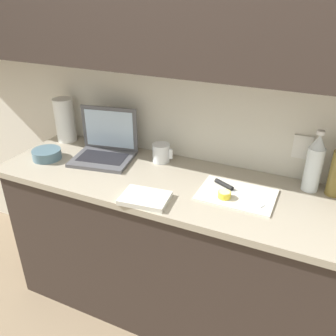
% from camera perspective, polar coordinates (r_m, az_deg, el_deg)
% --- Properties ---
extents(ground_plane, '(12.00, 12.00, 0.00)m').
position_cam_1_polar(ground_plane, '(2.32, 8.77, -23.48)').
color(ground_plane, '#847056').
rests_on(ground_plane, ground).
extents(wall_back, '(5.20, 0.38, 2.60)m').
position_cam_1_polar(wall_back, '(1.70, 15.00, 18.90)').
color(wall_back, silver).
rests_on(wall_back, ground_plane).
extents(counter_unit, '(2.57, 0.59, 0.89)m').
position_cam_1_polar(counter_unit, '(1.98, 10.38, -15.27)').
color(counter_unit, '#332823').
rests_on(counter_unit, ground_plane).
extents(laptop, '(0.37, 0.32, 0.28)m').
position_cam_1_polar(laptop, '(2.07, -10.00, 3.41)').
color(laptop, '#515156').
rests_on(laptop, counter_unit).
extents(cutting_board, '(0.36, 0.25, 0.01)m').
position_cam_1_polar(cutting_board, '(1.73, 10.95, -4.22)').
color(cutting_board, silver).
rests_on(cutting_board, counter_unit).
extents(knife, '(0.27, 0.16, 0.02)m').
position_cam_1_polar(knife, '(1.75, 9.89, -3.18)').
color(knife, silver).
rests_on(knife, cutting_board).
extents(lemon_half_cut, '(0.06, 0.06, 0.03)m').
position_cam_1_polar(lemon_half_cut, '(1.68, 9.04, -4.23)').
color(lemon_half_cut, yellow).
rests_on(lemon_half_cut, cutting_board).
extents(bottle_water_clear, '(0.08, 0.08, 0.31)m').
position_cam_1_polar(bottle_water_clear, '(1.81, 22.41, 0.67)').
color(bottle_water_clear, silver).
rests_on(bottle_water_clear, counter_unit).
extents(measuring_cup, '(0.12, 0.10, 0.10)m').
position_cam_1_polar(measuring_cup, '(2.00, -1.08, 2.46)').
color(measuring_cup, silver).
rests_on(measuring_cup, counter_unit).
extents(bowl_white, '(0.16, 0.16, 0.06)m').
position_cam_1_polar(bowl_white, '(2.15, -18.86, 2.11)').
color(bowl_white, slate).
rests_on(bowl_white, counter_unit).
extents(paper_towel_roll, '(0.12, 0.12, 0.27)m').
position_cam_1_polar(paper_towel_roll, '(2.34, -16.19, 7.41)').
color(paper_towel_roll, white).
rests_on(paper_towel_roll, counter_unit).
extents(dish_towel, '(0.24, 0.18, 0.02)m').
position_cam_1_polar(dish_towel, '(1.66, -3.70, -4.85)').
color(dish_towel, silver).
rests_on(dish_towel, counter_unit).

